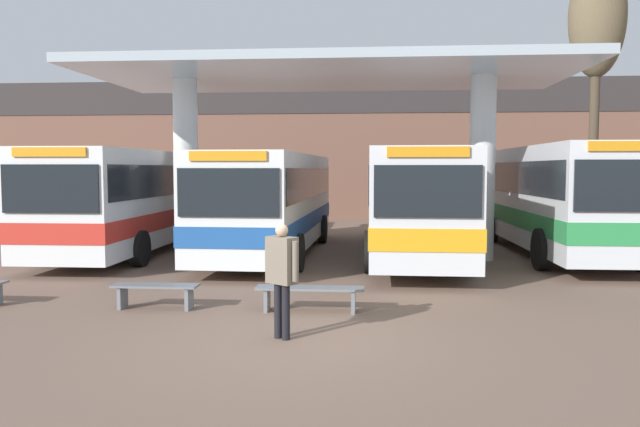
% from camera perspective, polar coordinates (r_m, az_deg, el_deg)
% --- Properties ---
extents(ground_plane, '(100.00, 100.00, 0.00)m').
position_cam_1_polar(ground_plane, '(9.89, -2.37, -11.32)').
color(ground_plane, '#755B4C').
extents(townhouse_backdrop, '(40.00, 0.58, 7.23)m').
position_cam_1_polar(townhouse_backdrop, '(32.77, 2.71, 6.88)').
color(townhouse_backdrop, brown).
rests_on(townhouse_backdrop, ground_plane).
extents(station_canopy, '(13.66, 6.43, 5.50)m').
position_cam_1_polar(station_canopy, '(18.36, 1.04, 10.95)').
color(station_canopy, silver).
rests_on(station_canopy, ground_plane).
extents(transit_bus_left_bay, '(2.87, 11.80, 3.16)m').
position_cam_1_polar(transit_bus_left_bay, '(21.21, -16.01, 1.61)').
color(transit_bus_left_bay, white).
rests_on(transit_bus_left_bay, ground_plane).
extents(transit_bus_center_bay, '(2.97, 10.76, 3.05)m').
position_cam_1_polar(transit_bus_center_bay, '(19.29, -4.42, 1.37)').
color(transit_bus_center_bay, white).
rests_on(transit_bus_center_bay, ground_plane).
extents(transit_bus_right_bay, '(2.81, 12.48, 3.12)m').
position_cam_1_polar(transit_bus_right_bay, '(19.48, 8.39, 1.52)').
color(transit_bus_right_bay, silver).
rests_on(transit_bus_right_bay, ground_plane).
extents(transit_bus_far_right_bay, '(2.93, 10.80, 3.27)m').
position_cam_1_polar(transit_bus_far_right_bay, '(20.55, 20.65, 1.64)').
color(transit_bus_far_right_bay, silver).
rests_on(transit_bus_far_right_bay, ground_plane).
extents(waiting_bench_near_pillar, '(2.00, 0.44, 0.46)m').
position_cam_1_polar(waiting_bench_near_pillar, '(11.55, -0.93, -7.26)').
color(waiting_bench_near_pillar, slate).
rests_on(waiting_bench_near_pillar, ground_plane).
extents(waiting_bench_mid_platform, '(1.61, 0.44, 0.46)m').
position_cam_1_polar(waiting_bench_mid_platform, '(12.19, -14.81, -6.86)').
color(waiting_bench_mid_platform, slate).
rests_on(waiting_bench_mid_platform, ground_plane).
extents(pedestrian_waiting, '(0.59, 0.48, 1.79)m').
position_cam_1_polar(pedestrian_waiting, '(9.63, -3.51, -5.08)').
color(pedestrian_waiting, black).
rests_on(pedestrian_waiting, ground_plane).
extents(poplar_tree_behind_left, '(2.07, 2.07, 10.61)m').
position_cam_1_polar(poplar_tree_behind_left, '(26.60, 24.01, 15.69)').
color(poplar_tree_behind_left, '#473A2B').
rests_on(poplar_tree_behind_left, ground_plane).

